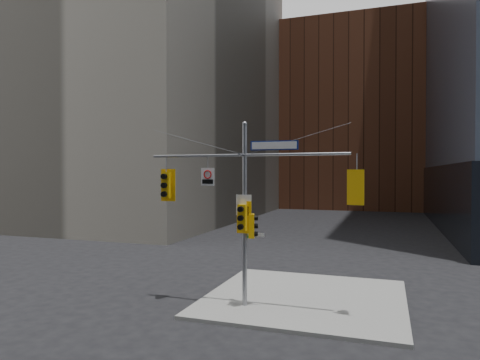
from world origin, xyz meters
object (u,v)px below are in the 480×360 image
Objects in this scene: traffic_light_west_arm at (166,185)px; traffic_light_pole_side at (253,226)px; signal_assembly at (245,196)px; traffic_light_pole_front at (242,218)px; regulatory_sign_arm at (208,176)px; traffic_light_east_arm at (357,187)px; street_sign_blade at (274,145)px.

traffic_light_west_arm is 4.05m from traffic_light_pole_side.
traffic_light_pole_side is (0.32, 0.02, -1.16)m from signal_assembly.
traffic_light_pole_front is at bearing 118.19° from traffic_light_pole_side.
traffic_light_pole_front is (0.00, -0.27, -0.82)m from signal_assembly.
traffic_light_east_arm is at bearing 2.95° from regulatory_sign_arm.
signal_assembly is at bearing 79.40° from traffic_light_pole_side.
regulatory_sign_arm is at bearing -179.25° from signal_assembly.
signal_assembly is 1.72m from regulatory_sign_arm.
traffic_light_east_arm is (7.63, -0.01, 0.00)m from traffic_light_west_arm.
signal_assembly is 6.37× the size of traffic_light_east_arm.
street_sign_blade reaches higher than traffic_light_east_arm.
signal_assembly is at bearing 3.49° from regulatory_sign_arm.
signal_assembly is 3.45m from traffic_light_west_arm.
signal_assembly is 8.58× the size of traffic_light_pole_side.
signal_assembly is 0.86m from traffic_light_pole_front.
traffic_light_pole_front is 2.22m from regulatory_sign_arm.
regulatory_sign_arm is (-1.55, 0.25, 1.57)m from traffic_light_pole_front.
traffic_light_west_arm reaches higher than traffic_light_pole_side.
traffic_light_east_arm is at bearing 6.85° from traffic_light_pole_front.
traffic_light_pole_side is at bearing 177.94° from street_sign_blade.
traffic_light_east_arm reaches higher than traffic_light_pole_side.
signal_assembly reaches higher than traffic_light_pole_front.
traffic_light_east_arm is 4.38m from traffic_light_pole_front.
street_sign_blade reaches higher than traffic_light_west_arm.
street_sign_blade is at bearing 10.02° from traffic_light_east_arm.
traffic_light_pole_side is at bearing -2.43° from traffic_light_west_arm.
traffic_light_west_arm is at bearing 178.52° from traffic_light_pole_front.
street_sign_blade reaches higher than regulatory_sign_arm.
signal_assembly is at bearing 10.08° from traffic_light_east_arm.
traffic_light_pole_side is (-3.88, 0.02, -1.54)m from traffic_light_east_arm.
street_sign_blade is (4.60, -0.01, 1.55)m from traffic_light_west_arm.
signal_assembly is at bearing 178.96° from street_sign_blade.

